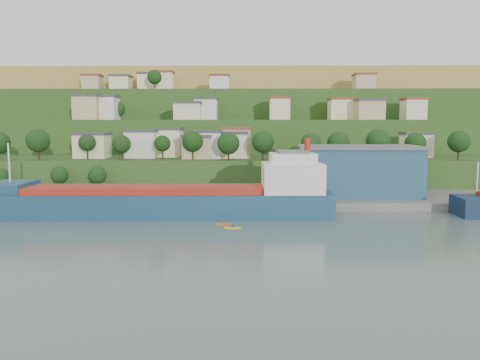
{
  "coord_description": "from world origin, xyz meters",
  "views": [
    {
      "loc": [
        5.61,
        -92.22,
        19.72
      ],
      "look_at": [
        4.3,
        15.0,
        7.41
      ],
      "focal_mm": 35.0,
      "sensor_mm": 36.0,
      "label": 1
    }
  ],
  "objects_px": {
    "cargo_ship_near": "(172,202)",
    "caravan": "(33,195)",
    "warehouse": "(357,170)",
    "kayak_orange": "(223,223)"
  },
  "relations": [
    {
      "from": "cargo_ship_near",
      "to": "caravan",
      "type": "bearing_deg",
      "value": 158.66
    },
    {
      "from": "cargo_ship_near",
      "to": "warehouse",
      "type": "bearing_deg",
      "value": 23.05
    },
    {
      "from": "warehouse",
      "to": "caravan",
      "type": "height_order",
      "value": "warehouse"
    },
    {
      "from": "warehouse",
      "to": "kayak_orange",
      "type": "height_order",
      "value": "warehouse"
    },
    {
      "from": "caravan",
      "to": "kayak_orange",
      "type": "height_order",
      "value": "caravan"
    },
    {
      "from": "warehouse",
      "to": "caravan",
      "type": "relative_size",
      "value": 4.83
    },
    {
      "from": "cargo_ship_near",
      "to": "kayak_orange",
      "type": "bearing_deg",
      "value": -37.81
    },
    {
      "from": "cargo_ship_near",
      "to": "caravan",
      "type": "xyz_separation_m",
      "value": [
        -37.07,
        13.41,
        -0.34
      ]
    },
    {
      "from": "warehouse",
      "to": "caravan",
      "type": "bearing_deg",
      "value": -172.23
    },
    {
      "from": "kayak_orange",
      "to": "warehouse",
      "type": "bearing_deg",
      "value": 40.41
    }
  ]
}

